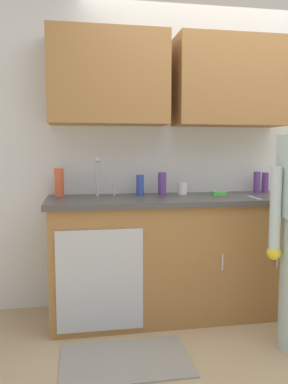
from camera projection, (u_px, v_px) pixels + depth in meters
ground_plane at (281, 351)px, 2.51m from camera, size 9.00×9.00×0.00m
kitchen_wall_with_uppers at (213, 130)px, 3.30m from camera, size 4.80×0.44×2.70m
counter_cabinet at (173, 258)px, 3.05m from camera, size 1.90×0.62×0.90m
countertop at (174, 200)px, 3.00m from camera, size 1.96×0.66×0.04m
sink at (104, 200)px, 2.92m from camera, size 0.50×0.36×0.35m
floor_mat at (126, 360)px, 2.39m from camera, size 0.80×0.50×0.01m
bottle_soap at (257, 182)px, 3.29m from camera, size 0.06×0.06×0.18m
bottle_water_short at (140, 185)px, 3.11m from camera, size 0.06×0.06×0.17m
bottle_dish_liquid at (162, 184)px, 3.12m from camera, size 0.07×0.07×0.18m
bottle_water_tall at (265, 182)px, 3.36m from camera, size 0.06×0.06×0.17m
bottle_cleaner_spray at (59, 182)px, 3.02m from camera, size 0.07×0.07×0.22m
cup_by_sink at (182, 189)px, 3.16m from camera, size 0.08×0.08×0.10m
knife_on_counter at (254, 198)px, 2.92m from camera, size 0.04×0.24×0.01m
sponge at (219, 193)px, 3.12m from camera, size 0.11×0.07×0.03m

